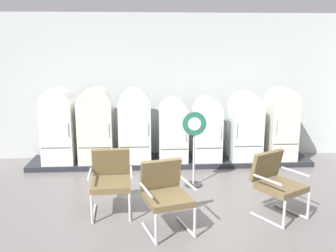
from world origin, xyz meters
The scene contains 14 objects.
ground centered at (0.00, 0.00, -0.03)m, with size 12.00×10.00×0.05m, color slate.
back_wall centered at (0.00, 3.66, 1.65)m, with size 11.76×0.12×3.27m.
display_plinth centered at (0.00, 3.02, 0.05)m, with size 6.12×0.95×0.11m, color #272930.
refrigerator_0 centered at (-2.38, 2.91, 0.95)m, with size 0.65×0.66×1.59m.
refrigerator_1 centered at (-1.60, 2.90, 0.95)m, with size 0.72×0.65×1.59m.
refrigerator_2 centered at (-0.78, 2.90, 0.94)m, with size 0.67×0.65×1.58m.
refrigerator_3 centered at (0.04, 2.92, 0.82)m, with size 0.61×0.69×1.35m.
refrigerator_4 centered at (0.78, 2.89, 0.84)m, with size 0.59×0.62×1.38m.
refrigerator_5 centered at (1.62, 2.93, 0.89)m, with size 0.66×0.70×1.49m.
refrigerator_6 centered at (2.42, 2.93, 0.94)m, with size 0.58×0.71×1.56m.
armchair_left centered at (-1.09, 0.62, 0.56)m, with size 0.69×0.73×0.98m.
armchair_right centered at (1.43, 0.34, 0.56)m, with size 0.87×0.90×0.98m.
armchair_center centered at (-0.28, 0.00, 0.56)m, with size 0.79×0.84×0.98m.
sign_stand centered at (0.33, 1.64, 0.66)m, with size 0.43×0.32×1.40m.
Camera 1 is at (-0.54, -4.93, 2.58)m, focal length 40.09 mm.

